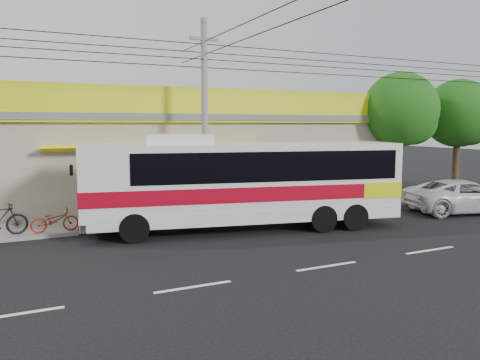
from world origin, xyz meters
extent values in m
plane|color=black|center=(0.00, 0.00, 0.00)|extent=(120.00, 120.00, 0.00)
cube|color=gray|center=(0.00, 6.00, 0.07)|extent=(30.00, 3.20, 0.15)
cube|color=gray|center=(0.00, 11.60, 2.10)|extent=(22.00, 8.00, 4.20)
cube|color=#515258|center=(0.00, 11.60, 4.35)|extent=(22.60, 8.60, 0.30)
cube|color=#CED612|center=(0.00, 7.48, 4.90)|extent=(22.00, 0.24, 1.60)
cube|color=#B40E0A|center=(-2.00, 7.45, 4.90)|extent=(9.00, 0.10, 1.20)
cube|color=#207815|center=(6.50, 7.45, 4.90)|extent=(2.40, 0.10, 1.10)
cube|color=navy|center=(9.20, 7.45, 4.90)|extent=(2.20, 0.10, 1.10)
cube|color=#F9F50D|center=(-2.00, 7.30, 3.00)|extent=(10.00, 1.20, 0.37)
cube|color=silver|center=(-0.07, 2.73, 1.87)|extent=(12.05, 4.78, 2.85)
cube|color=#A10618|center=(-0.07, 2.73, 1.52)|extent=(12.10, 4.82, 0.54)
cube|color=#D2D60B|center=(4.94, 1.71, 1.52)|extent=(2.05, 2.78, 0.59)
cube|color=black|center=(0.60, 2.60, 2.51)|extent=(10.13, 4.42, 1.08)
cube|color=black|center=(-5.77, 3.90, 2.31)|extent=(0.59, 2.15, 1.47)
cube|color=silver|center=(-2.48, 3.23, 3.47)|extent=(2.59, 1.82, 0.35)
cylinder|color=black|center=(-4.34, 2.48, 0.51)|extent=(1.06, 0.51, 1.02)
cylinder|color=black|center=(-3.89, 4.65, 0.51)|extent=(1.06, 0.51, 1.02)
cylinder|color=black|center=(3.65, 0.84, 0.51)|extent=(1.06, 0.51, 1.02)
cylinder|color=black|center=(4.10, 3.01, 0.51)|extent=(1.06, 0.51, 1.02)
imported|color=maroon|center=(-6.72, 4.70, 0.58)|extent=(1.66, 0.63, 0.86)
imported|color=silver|center=(10.54, 1.64, 0.75)|extent=(5.85, 3.79, 1.50)
cylinder|color=slate|center=(-0.64, 5.40, 4.17)|extent=(0.27, 0.27, 8.33)
cube|color=slate|center=(-0.64, 5.40, 7.50)|extent=(1.25, 0.13, 0.13)
cylinder|color=black|center=(11.70, 7.03, 1.76)|extent=(0.40, 0.40, 3.52)
sphere|color=#134B10|center=(11.70, 7.03, 4.84)|extent=(4.18, 4.18, 4.18)
sphere|color=#134B10|center=(12.36, 6.70, 4.18)|extent=(2.64, 2.64, 2.64)
cylinder|color=black|center=(16.04, 6.79, 1.70)|extent=(0.38, 0.38, 3.40)
sphere|color=#134B10|center=(16.04, 6.79, 4.67)|extent=(4.03, 4.03, 4.03)
sphere|color=#134B10|center=(16.67, 6.47, 4.03)|extent=(2.55, 2.55, 2.55)
camera|label=1|loc=(-7.70, -13.10, 4.00)|focal=35.00mm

